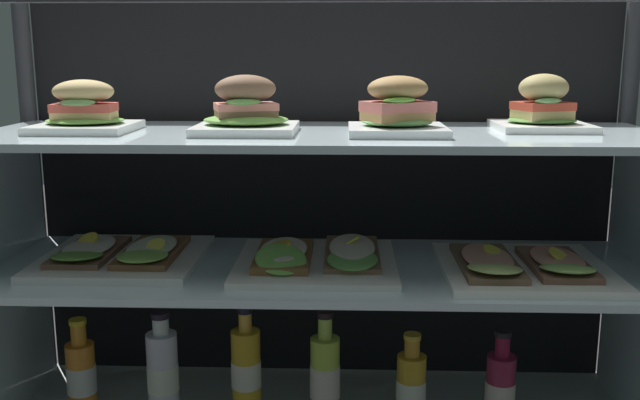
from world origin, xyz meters
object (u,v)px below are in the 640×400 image
(juice_bottle_front_left_end, at_px, (163,373))
(juice_bottle_front_right_end, at_px, (500,386))
(plated_roll_sandwich_near_right_corner, at_px, (397,112))
(plated_roll_sandwich_near_left_corner, at_px, (542,110))
(juice_bottle_back_center, at_px, (411,385))
(juice_bottle_back_left, at_px, (81,374))
(plated_roll_sandwich_mid_left, at_px, (85,113))
(open_sandwich_tray_center, at_px, (523,266))
(plated_roll_sandwich_far_left, at_px, (246,114))
(juice_bottle_front_second, at_px, (325,375))
(open_sandwich_tray_mid_left, at_px, (121,255))
(open_sandwich_tray_left_of_center, at_px, (318,257))
(juice_bottle_tucked_behind, at_px, (246,370))

(juice_bottle_front_left_end, height_order, juice_bottle_front_right_end, juice_bottle_front_left_end)
(plated_roll_sandwich_near_right_corner, relative_size, plated_roll_sandwich_near_left_corner, 1.01)
(juice_bottle_back_center, bearing_deg, juice_bottle_front_right_end, 1.90)
(juice_bottle_back_left, height_order, juice_bottle_front_right_end, juice_bottle_back_left)
(plated_roll_sandwich_near_right_corner, xyz_separation_m, juice_bottle_back_left, (-0.70, 0.06, -0.60))
(plated_roll_sandwich_mid_left, bearing_deg, plated_roll_sandwich_near_left_corner, 3.91)
(plated_roll_sandwich_near_left_corner, distance_m, juice_bottle_front_left_end, 1.00)
(open_sandwich_tray_center, height_order, juice_bottle_front_left_end, open_sandwich_tray_center)
(plated_roll_sandwich_near_right_corner, bearing_deg, plated_roll_sandwich_far_left, 177.67)
(juice_bottle_front_second, height_order, juice_bottle_front_right_end, juice_bottle_front_second)
(open_sandwich_tray_mid_left, xyz_separation_m, juice_bottle_front_second, (0.44, 0.01, -0.28))
(open_sandwich_tray_center, bearing_deg, juice_bottle_front_left_end, 177.10)
(open_sandwich_tray_center, xyz_separation_m, juice_bottle_back_center, (-0.22, 0.05, -0.29))
(open_sandwich_tray_left_of_center, height_order, open_sandwich_tray_center, same)
(open_sandwich_tray_center, relative_size, juice_bottle_back_left, 1.55)
(plated_roll_sandwich_mid_left, bearing_deg, juice_bottle_front_left_end, 0.84)
(juice_bottle_back_left, xyz_separation_m, juice_bottle_front_right_end, (0.94, -0.01, -0.01))
(plated_roll_sandwich_near_left_corner, bearing_deg, plated_roll_sandwich_mid_left, -176.09)
(plated_roll_sandwich_near_right_corner, height_order, juice_bottle_front_left_end, plated_roll_sandwich_near_right_corner)
(plated_roll_sandwich_far_left, bearing_deg, juice_bottle_front_second, 14.95)
(plated_roll_sandwich_near_right_corner, xyz_separation_m, juice_bottle_front_left_end, (-0.50, 0.03, -0.58))
(juice_bottle_back_left, distance_m, juice_bottle_back_center, 0.74)
(juice_bottle_back_center, bearing_deg, open_sandwich_tray_left_of_center, -179.81)
(open_sandwich_tray_center, height_order, juice_bottle_tucked_behind, open_sandwich_tray_center)
(plated_roll_sandwich_far_left, distance_m, juice_bottle_front_left_end, 0.61)
(plated_roll_sandwich_far_left, height_order, open_sandwich_tray_left_of_center, plated_roll_sandwich_far_left)
(open_sandwich_tray_mid_left, relative_size, open_sandwich_tray_left_of_center, 1.00)
(open_sandwich_tray_center, bearing_deg, plated_roll_sandwich_far_left, 178.00)
(open_sandwich_tray_mid_left, distance_m, open_sandwich_tray_left_of_center, 0.43)
(plated_roll_sandwich_near_left_corner, relative_size, open_sandwich_tray_center, 0.56)
(open_sandwich_tray_mid_left, relative_size, juice_bottle_back_left, 1.55)
(open_sandwich_tray_left_of_center, distance_m, juice_bottle_front_left_end, 0.44)
(open_sandwich_tray_mid_left, relative_size, juice_bottle_back_center, 1.69)
(juice_bottle_front_second, bearing_deg, juice_bottle_tucked_behind, 179.01)
(open_sandwich_tray_mid_left, xyz_separation_m, juice_bottle_back_left, (-0.11, 0.01, -0.29))
(plated_roll_sandwich_near_right_corner, relative_size, open_sandwich_tray_left_of_center, 0.57)
(juice_bottle_front_right_end, bearing_deg, open_sandwich_tray_left_of_center, -178.97)
(open_sandwich_tray_center, relative_size, juice_bottle_front_left_end, 1.37)
(plated_roll_sandwich_mid_left, distance_m, plated_roll_sandwich_far_left, 0.34)
(plated_roll_sandwich_far_left, xyz_separation_m, juice_bottle_tucked_behind, (-0.02, 0.05, -0.58))
(plated_roll_sandwich_near_left_corner, bearing_deg, juice_bottle_tucked_behind, -176.70)
(juice_bottle_front_left_end, relative_size, juice_bottle_front_right_end, 1.19)
(open_sandwich_tray_left_of_center, bearing_deg, juice_bottle_back_center, 0.19)
(open_sandwich_tray_mid_left, distance_m, juice_bottle_back_center, 0.70)
(open_sandwich_tray_left_of_center, xyz_separation_m, juice_bottle_front_right_end, (0.40, 0.01, -0.29))
(open_sandwich_tray_left_of_center, distance_m, juice_bottle_tucked_behind, 0.31)
(juice_bottle_front_left_end, bearing_deg, plated_roll_sandwich_near_right_corner, -3.57)
(juice_bottle_front_left_end, bearing_deg, plated_roll_sandwich_near_left_corner, 4.42)
(open_sandwich_tray_mid_left, relative_size, juice_bottle_front_left_end, 1.37)
(open_sandwich_tray_center, xyz_separation_m, juice_bottle_front_right_end, (-0.02, 0.06, -0.29))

